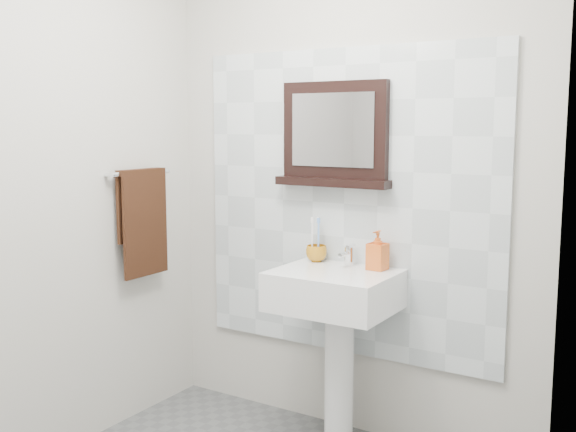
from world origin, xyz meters
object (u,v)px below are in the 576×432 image
object	(u,v)px
toothbrush_cup	(316,253)
framed_mirror	(335,137)
hand_towel	(143,214)
soap_dispenser	(378,250)
pedestal_sink	(335,309)

from	to	relation	value
toothbrush_cup	framed_mirror	xyz separation A→B (m)	(0.07, 0.05, 0.57)
hand_towel	toothbrush_cup	bearing A→B (deg)	23.33
soap_dispenser	hand_towel	bearing A→B (deg)	-159.02
pedestal_sink	soap_dispenser	xyz separation A→B (m)	(0.15, 0.13, 0.28)
pedestal_sink	hand_towel	xyz separation A→B (m)	(-1.01, -0.21, 0.40)
toothbrush_cup	framed_mirror	world-z (taller)	framed_mirror
soap_dispenser	hand_towel	xyz separation A→B (m)	(-1.16, -0.34, 0.13)
pedestal_sink	hand_towel	size ratio (longest dim) A/B	1.75
pedestal_sink	soap_dispenser	world-z (taller)	soap_dispenser
framed_mirror	hand_towel	bearing A→B (deg)	-155.93
soap_dispenser	framed_mirror	bearing A→B (deg)	171.71
soap_dispenser	framed_mirror	xyz separation A→B (m)	(-0.26, 0.06, 0.52)
toothbrush_cup	soap_dispenser	distance (m)	0.34
pedestal_sink	toothbrush_cup	xyz separation A→B (m)	(-0.18, 0.14, 0.22)
soap_dispenser	framed_mirror	size ratio (longest dim) A/B	0.31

